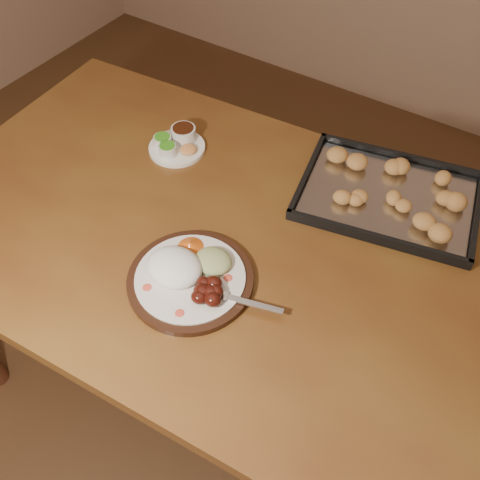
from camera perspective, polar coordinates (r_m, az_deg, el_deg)
The scene contains 5 objects.
ground at distance 1.81m, azimuth -5.55°, elevation -20.14°, with size 4.00×4.00×0.00m, color #51301B.
dining_table at distance 1.33m, azimuth -1.94°, elevation -1.93°, with size 1.56×1.00×0.75m.
dinner_plate at distance 1.15m, azimuth -5.43°, elevation -3.70°, with size 0.35×0.27×0.06m.
condiment_saucer at distance 1.47m, azimuth -6.75°, elevation 10.22°, with size 0.15×0.15×0.05m.
baking_tray at distance 1.37m, azimuth 15.56°, elevation 4.69°, with size 0.48×0.40×0.04m.
Camera 1 is at (0.48, -0.43, 1.69)m, focal length 40.00 mm.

